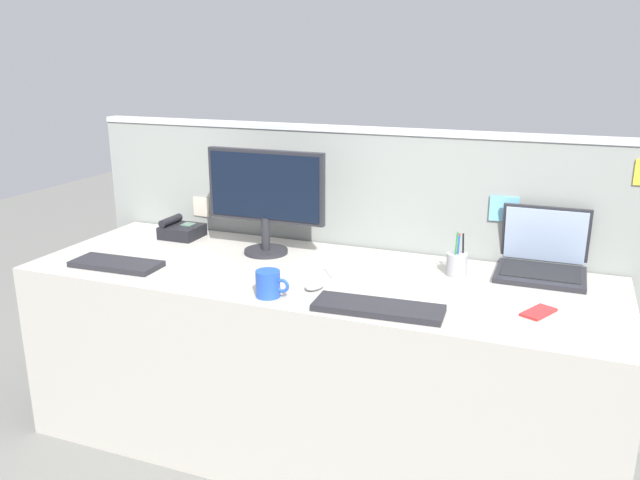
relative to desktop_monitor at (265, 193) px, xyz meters
The scene contains 13 objects.
ground_plane 1.07m from the desktop_monitor, 30.01° to the right, with size 10.00×10.00×0.00m, color slate.
desk 0.72m from the desktop_monitor, 30.01° to the right, with size 2.30×0.78×0.75m, color #ADA89E.
cubicle_divider 0.54m from the desktop_monitor, 41.81° to the left, with size 2.54×0.08×1.27m.
desktop_monitor is the anchor object (origin of this frame).
laptop 1.14m from the desktop_monitor, ahead, with size 0.33×0.28×0.26m.
desk_phone 0.53m from the desktop_monitor, behind, with size 0.17×0.16×0.09m.
keyboard_main 0.82m from the desktop_monitor, 35.47° to the right, with size 0.43×0.15×0.02m, color #232328.
keyboard_spare 0.67m from the desktop_monitor, 140.71° to the right, with size 0.37×0.15×0.02m, color #232328.
computer_mouse_right_hand 0.55m from the desktop_monitor, 43.08° to the right, with size 0.06×0.10×0.03m, color silver.
pen_cup 0.84m from the desktop_monitor, ahead, with size 0.08×0.08×0.18m.
cell_phone_white_slab 0.48m from the desktop_monitor, 21.97° to the right, with size 0.07×0.13×0.01m, color silver.
cell_phone_red_case 1.19m from the desktop_monitor, 13.77° to the right, with size 0.07×0.13×0.01m, color #B22323.
coffee_mug 0.56m from the desktop_monitor, 63.19° to the right, with size 0.12×0.09×0.09m.
Camera 1 is at (0.88, -2.20, 1.58)m, focal length 35.96 mm.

